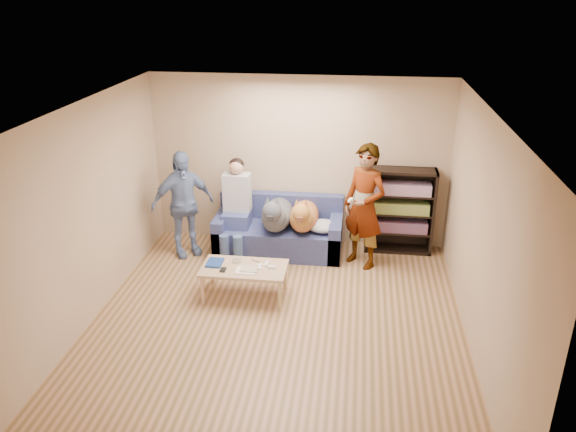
# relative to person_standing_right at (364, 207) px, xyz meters

# --- Properties ---
(ground) EXTENTS (5.00, 5.00, 0.00)m
(ground) POSITION_rel_person_standing_right_xyz_m (-1.01, -1.79, -0.90)
(ground) COLOR brown
(ground) RESTS_ON ground
(ceiling) EXTENTS (5.00, 5.00, 0.00)m
(ceiling) POSITION_rel_person_standing_right_xyz_m (-1.01, -1.79, 1.70)
(ceiling) COLOR white
(ceiling) RESTS_ON ground
(wall_back) EXTENTS (4.50, 0.00, 4.50)m
(wall_back) POSITION_rel_person_standing_right_xyz_m (-1.01, 0.71, 0.40)
(wall_back) COLOR tan
(wall_back) RESTS_ON ground
(wall_front) EXTENTS (4.50, 0.00, 4.50)m
(wall_front) POSITION_rel_person_standing_right_xyz_m (-1.01, -4.29, 0.40)
(wall_front) COLOR tan
(wall_front) RESTS_ON ground
(wall_left) EXTENTS (0.00, 5.00, 5.00)m
(wall_left) POSITION_rel_person_standing_right_xyz_m (-3.26, -1.79, 0.40)
(wall_left) COLOR tan
(wall_left) RESTS_ON ground
(wall_right) EXTENTS (0.00, 5.00, 5.00)m
(wall_right) POSITION_rel_person_standing_right_xyz_m (1.24, -1.79, 0.40)
(wall_right) COLOR tan
(wall_right) RESTS_ON ground
(blanket) EXTENTS (0.47, 0.40, 0.16)m
(blanket) POSITION_rel_person_standing_right_xyz_m (-0.58, 0.14, -0.39)
(blanket) COLOR #ACACB0
(blanket) RESTS_ON sofa
(person_standing_right) EXTENTS (0.79, 0.74, 1.80)m
(person_standing_right) POSITION_rel_person_standing_right_xyz_m (0.00, 0.00, 0.00)
(person_standing_right) COLOR gray
(person_standing_right) RESTS_ON ground
(person_standing_left) EXTENTS (1.00, 0.87, 1.61)m
(person_standing_left) POSITION_rel_person_standing_right_xyz_m (-2.65, -0.00, -0.09)
(person_standing_left) COLOR #778EBF
(person_standing_left) RESTS_ON ground
(held_controller) EXTENTS (0.07, 0.13, 0.03)m
(held_controller) POSITION_rel_person_standing_right_xyz_m (-0.20, -0.20, 0.17)
(held_controller) COLOR white
(held_controller) RESTS_ON person_standing_right
(notebook_blue) EXTENTS (0.20, 0.26, 0.03)m
(notebook_blue) POSITION_rel_person_standing_right_xyz_m (-1.92, -1.05, -0.47)
(notebook_blue) COLOR navy
(notebook_blue) RESTS_ON coffee_table
(papers) EXTENTS (0.26, 0.20, 0.02)m
(papers) POSITION_rel_person_standing_right_xyz_m (-1.47, -1.20, -0.47)
(papers) COLOR white
(papers) RESTS_ON coffee_table
(magazine) EXTENTS (0.22, 0.17, 0.01)m
(magazine) POSITION_rel_person_standing_right_xyz_m (-1.44, -1.18, -0.46)
(magazine) COLOR #AFA28C
(magazine) RESTS_ON coffee_table
(camera_silver) EXTENTS (0.11, 0.06, 0.05)m
(camera_silver) POSITION_rel_person_standing_right_xyz_m (-1.64, -0.98, -0.46)
(camera_silver) COLOR silver
(camera_silver) RESTS_ON coffee_table
(controller_a) EXTENTS (0.04, 0.13, 0.03)m
(controller_a) POSITION_rel_person_standing_right_xyz_m (-1.24, -1.00, -0.47)
(controller_a) COLOR white
(controller_a) RESTS_ON coffee_table
(controller_b) EXTENTS (0.09, 0.06, 0.03)m
(controller_b) POSITION_rel_person_standing_right_xyz_m (-1.16, -1.08, -0.47)
(controller_b) COLOR silver
(controller_b) RESTS_ON coffee_table
(headphone_cup_a) EXTENTS (0.07, 0.07, 0.02)m
(headphone_cup_a) POSITION_rel_person_standing_right_xyz_m (-1.32, -1.12, -0.47)
(headphone_cup_a) COLOR white
(headphone_cup_a) RESTS_ON coffee_table
(headphone_cup_b) EXTENTS (0.07, 0.07, 0.02)m
(headphone_cup_b) POSITION_rel_person_standing_right_xyz_m (-1.32, -1.04, -0.47)
(headphone_cup_b) COLOR white
(headphone_cup_b) RESTS_ON coffee_table
(pen_orange) EXTENTS (0.13, 0.06, 0.01)m
(pen_orange) POSITION_rel_person_standing_right_xyz_m (-1.54, -1.26, -0.48)
(pen_orange) COLOR orange
(pen_orange) RESTS_ON coffee_table
(pen_black) EXTENTS (0.13, 0.08, 0.01)m
(pen_black) POSITION_rel_person_standing_right_xyz_m (-1.40, -0.92, -0.48)
(pen_black) COLOR black
(pen_black) RESTS_ON coffee_table
(wallet) EXTENTS (0.07, 0.12, 0.02)m
(wallet) POSITION_rel_person_standing_right_xyz_m (-1.77, -1.22, -0.47)
(wallet) COLOR black
(wallet) RESTS_ON coffee_table
(sofa) EXTENTS (1.90, 0.85, 0.82)m
(sofa) POSITION_rel_person_standing_right_xyz_m (-1.26, 0.31, -0.62)
(sofa) COLOR #515B93
(sofa) RESTS_ON ground
(person_seated) EXTENTS (0.40, 0.73, 1.47)m
(person_seated) POSITION_rel_person_standing_right_xyz_m (-1.89, 0.18, -0.13)
(person_seated) COLOR #3A4881
(person_seated) RESTS_ON sofa
(dog_gray) EXTENTS (0.46, 1.27, 0.66)m
(dog_gray) POSITION_rel_person_standing_right_xyz_m (-1.28, 0.13, -0.24)
(dog_gray) COLOR #52575E
(dog_gray) RESTS_ON sofa
(dog_tan) EXTENTS (0.43, 1.17, 0.62)m
(dog_tan) POSITION_rel_person_standing_right_xyz_m (-0.88, 0.16, -0.26)
(dog_tan) COLOR #C06E3A
(dog_tan) RESTS_ON sofa
(coffee_table) EXTENTS (1.10, 0.60, 0.42)m
(coffee_table) POSITION_rel_person_standing_right_xyz_m (-1.52, -1.10, -0.53)
(coffee_table) COLOR tan
(coffee_table) RESTS_ON ground
(bookshelf) EXTENTS (1.00, 0.34, 1.30)m
(bookshelf) POSITION_rel_person_standing_right_xyz_m (0.54, 0.54, -0.22)
(bookshelf) COLOR black
(bookshelf) RESTS_ON ground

